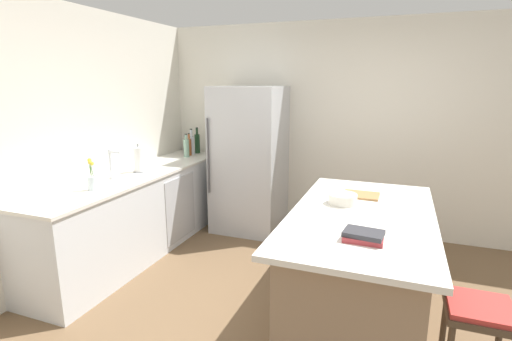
# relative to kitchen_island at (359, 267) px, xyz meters

# --- Properties ---
(ground_plane) EXTENTS (7.20, 7.20, 0.00)m
(ground_plane) POSITION_rel_kitchen_island_xyz_m (-0.35, -0.26, -0.46)
(ground_plane) COLOR brown
(wall_rear) EXTENTS (6.00, 0.10, 2.60)m
(wall_rear) POSITION_rel_kitchen_island_xyz_m (-0.35, 1.99, 0.84)
(wall_rear) COLOR silver
(wall_rear) RESTS_ON ground_plane
(wall_left) EXTENTS (0.10, 6.00, 2.60)m
(wall_left) POSITION_rel_kitchen_island_xyz_m (-2.80, -0.26, 0.84)
(wall_left) COLOR silver
(wall_left) RESTS_ON ground_plane
(counter_run_left) EXTENTS (0.67, 2.79, 0.91)m
(counter_run_left) POSITION_rel_kitchen_island_xyz_m (-2.43, 0.46, -0.00)
(counter_run_left) COLOR silver
(counter_run_left) RESTS_ON ground_plane
(kitchen_island) EXTENTS (1.04, 1.95, 0.90)m
(kitchen_island) POSITION_rel_kitchen_island_xyz_m (0.00, 0.00, 0.00)
(kitchen_island) COLOR #8E755B
(kitchen_island) RESTS_ON ground_plane
(refrigerator) EXTENTS (0.83, 0.78, 1.83)m
(refrigerator) POSITION_rel_kitchen_island_xyz_m (-1.54, 1.56, 0.46)
(refrigerator) COLOR #B7BABF
(refrigerator) RESTS_ON ground_plane
(bar_stool) EXTENTS (0.36, 0.36, 0.66)m
(bar_stool) POSITION_rel_kitchen_island_xyz_m (0.72, -0.62, 0.08)
(bar_stool) COLOR #473828
(bar_stool) RESTS_ON ground_plane
(sink_faucet) EXTENTS (0.15, 0.05, 0.30)m
(sink_faucet) POSITION_rel_kitchen_island_xyz_m (-2.48, 0.15, 0.61)
(sink_faucet) COLOR silver
(sink_faucet) RESTS_ON counter_run_left
(flower_vase) EXTENTS (0.08, 0.08, 0.30)m
(flower_vase) POSITION_rel_kitchen_island_xyz_m (-2.36, -0.24, 0.55)
(flower_vase) COLOR silver
(flower_vase) RESTS_ON counter_run_left
(paper_towel_roll) EXTENTS (0.14, 0.14, 0.31)m
(paper_towel_roll) POSITION_rel_kitchen_island_xyz_m (-2.42, 0.51, 0.59)
(paper_towel_roll) COLOR gray
(paper_towel_roll) RESTS_ON counter_run_left
(wine_bottle) EXTENTS (0.07, 0.07, 0.36)m
(wine_bottle) POSITION_rel_kitchen_island_xyz_m (-2.39, 1.74, 0.60)
(wine_bottle) COLOR #19381E
(wine_bottle) RESTS_ON counter_run_left
(soda_bottle) EXTENTS (0.08, 0.08, 0.35)m
(soda_bottle) POSITION_rel_kitchen_island_xyz_m (-2.42, 1.64, 0.59)
(soda_bottle) COLOR silver
(soda_bottle) RESTS_ON counter_run_left
(vinegar_bottle) EXTENTS (0.06, 0.06, 0.30)m
(vinegar_bottle) POSITION_rel_kitchen_island_xyz_m (-2.41, 1.56, 0.58)
(vinegar_bottle) COLOR #994C23
(vinegar_bottle) RESTS_ON counter_run_left
(gin_bottle) EXTENTS (0.07, 0.07, 0.30)m
(gin_bottle) POSITION_rel_kitchen_island_xyz_m (-2.38, 1.44, 0.58)
(gin_bottle) COLOR #8CB79E
(gin_bottle) RESTS_ON counter_run_left
(cookbook_stack) EXTENTS (0.26, 0.19, 0.06)m
(cookbook_stack) POSITION_rel_kitchen_island_xyz_m (0.06, -0.53, 0.48)
(cookbook_stack) COLOR #A83338
(cookbook_stack) RESTS_ON kitchen_island
(mixing_bowl) EXTENTS (0.23, 0.23, 0.08)m
(mixing_bowl) POSITION_rel_kitchen_island_xyz_m (-0.17, 0.18, 0.49)
(mixing_bowl) COLOR silver
(mixing_bowl) RESTS_ON kitchen_island
(cutting_board) EXTENTS (0.31, 0.24, 0.02)m
(cutting_board) POSITION_rel_kitchen_island_xyz_m (-0.06, 0.46, 0.45)
(cutting_board) COLOR #9E7042
(cutting_board) RESTS_ON kitchen_island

